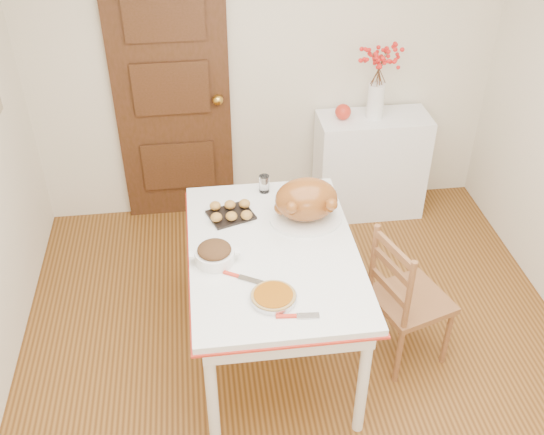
{
  "coord_description": "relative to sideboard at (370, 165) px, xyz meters",
  "views": [
    {
      "loc": [
        -0.52,
        -2.37,
        3.0
      ],
      "look_at": [
        -0.16,
        0.37,
        1.01
      ],
      "focal_mm": 41.56,
      "sensor_mm": 36.0,
      "label": 1
    }
  ],
  "objects": [
    {
      "name": "floor",
      "position": [
        -0.8,
        -1.78,
        -0.42
      ],
      "size": [
        3.5,
        4.0,
        0.0
      ],
      "primitive_type": "cube",
      "color": "#522D0F",
      "rests_on": "ground"
    },
    {
      "name": "rolls_tray",
      "position": [
        -1.17,
        -1.11,
        0.44
      ],
      "size": [
        0.3,
        0.27,
        0.07
      ],
      "primitive_type": null,
      "rotation": [
        0.0,
        0.0,
        0.33
      ],
      "color": "gold",
      "rests_on": "kitchen_table"
    },
    {
      "name": "stuffing_dish",
      "position": [
        -1.29,
        -1.52,
        0.46
      ],
      "size": [
        0.3,
        0.26,
        0.11
      ],
      "primitive_type": null,
      "rotation": [
        0.0,
        0.0,
        0.17
      ],
      "color": "#462813",
      "rests_on": "kitchen_table"
    },
    {
      "name": "drinking_glass",
      "position": [
        -0.95,
        -0.87,
        0.46
      ],
      "size": [
        0.08,
        0.08,
        0.11
      ],
      "primitive_type": "cylinder",
      "rotation": [
        0.0,
        0.0,
        -0.21
      ],
      "color": "white",
      "rests_on": "kitchen_table"
    },
    {
      "name": "chair_oak",
      "position": [
        -0.16,
        -1.55,
        0.04
      ],
      "size": [
        0.51,
        0.51,
        0.92
      ],
      "primitive_type": null,
      "rotation": [
        0.0,
        0.0,
        1.88
      ],
      "color": "brown",
      "rests_on": "floor"
    },
    {
      "name": "carving_knife",
      "position": [
        -1.15,
        -1.68,
        0.41
      ],
      "size": [
        0.24,
        0.17,
        0.01
      ],
      "primitive_type": null,
      "rotation": [
        0.0,
        0.0,
        -0.53
      ],
      "color": "silver",
      "rests_on": "kitchen_table"
    },
    {
      "name": "berry_vase",
      "position": [
        -0.01,
        0.0,
        0.7
      ],
      "size": [
        0.29,
        0.29,
        0.55
      ],
      "primitive_type": null,
      "color": "white",
      "rests_on": "sideboard"
    },
    {
      "name": "pumpkin_pie",
      "position": [
        -1.02,
        -1.86,
        0.43
      ],
      "size": [
        0.27,
        0.27,
        0.05
      ],
      "primitive_type": "cylinder",
      "rotation": [
        0.0,
        0.0,
        0.16
      ],
      "color": "#884408",
      "rests_on": "kitchen_table"
    },
    {
      "name": "shaker_pair",
      "position": [
        -0.63,
        -0.96,
        0.45
      ],
      "size": [
        0.1,
        0.05,
        0.09
      ],
      "primitive_type": null,
      "rotation": [
        0.0,
        0.0,
        0.19
      ],
      "color": "white",
      "rests_on": "kitchen_table"
    },
    {
      "name": "door_back",
      "position": [
        -1.5,
        0.19,
        0.61
      ],
      "size": [
        0.85,
        0.06,
        2.06
      ],
      "primitive_type": "cube",
      "color": "#361F0C",
      "rests_on": "ground"
    },
    {
      "name": "pie_server",
      "position": [
        -0.92,
        -1.99,
        0.41
      ],
      "size": [
        0.22,
        0.08,
        0.01
      ],
      "primitive_type": null,
      "rotation": [
        0.0,
        0.0,
        -0.08
      ],
      "color": "silver",
      "rests_on": "kitchen_table"
    },
    {
      "name": "sideboard",
      "position": [
        0.0,
        0.0,
        0.0
      ],
      "size": [
        0.85,
        0.38,
        0.85
      ],
      "primitive_type": "cube",
      "color": "white",
      "rests_on": "floor"
    },
    {
      "name": "apple",
      "position": [
        -0.25,
        0.0,
        0.48
      ],
      "size": [
        0.12,
        0.12,
        0.12
      ],
      "primitive_type": "sphere",
      "color": "red",
      "rests_on": "sideboard"
    },
    {
      "name": "wall_back",
      "position": [
        -0.8,
        0.22,
        0.83
      ],
      "size": [
        3.5,
        0.0,
        2.5
      ],
      "primitive_type": "cube",
      "color": "beige",
      "rests_on": "ground"
    },
    {
      "name": "kitchen_table",
      "position": [
        -0.97,
        -1.46,
        -0.01
      ],
      "size": [
        0.95,
        1.38,
        0.83
      ],
      "primitive_type": null,
      "color": "white",
      "rests_on": "floor"
    },
    {
      "name": "turkey_platter",
      "position": [
        -0.74,
        -1.21,
        0.54
      ],
      "size": [
        0.52,
        0.47,
        0.27
      ],
      "primitive_type": null,
      "rotation": [
        0.0,
        0.0,
        -0.36
      ],
      "color": "brown",
      "rests_on": "kitchen_table"
    }
  ]
}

